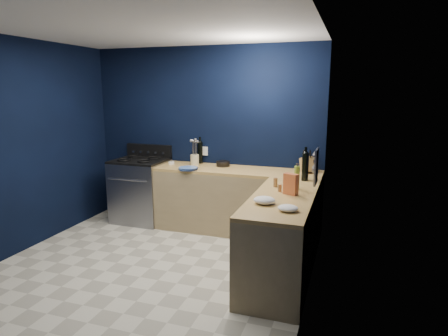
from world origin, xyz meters
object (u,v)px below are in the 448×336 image
at_px(gas_range, 141,191).
at_px(crouton_bag, 291,184).
at_px(utensil_crock, 195,160).
at_px(plate_stack, 188,168).
at_px(knife_block, 307,165).

bearing_deg(gas_range, crouton_bag, -23.27).
relative_size(utensil_crock, crouton_bag, 0.69).
bearing_deg(plate_stack, crouton_bag, -28.20).
relative_size(plate_stack, crouton_bag, 1.18).
bearing_deg(knife_block, gas_range, 149.05).
xyz_separation_m(plate_stack, crouton_bag, (1.54, -0.82, 0.09)).
distance_m(plate_stack, knife_block, 1.60).
xyz_separation_m(gas_range, utensil_crock, (0.85, 0.12, 0.52)).
bearing_deg(gas_range, utensil_crock, 7.87).
bearing_deg(gas_range, knife_block, 2.87).
height_order(utensil_crock, crouton_bag, crouton_bag).
bearing_deg(gas_range, plate_stack, -13.86).
bearing_deg(utensil_crock, gas_range, -172.13).
distance_m(gas_range, knife_block, 2.52).
height_order(gas_range, utensil_crock, utensil_crock).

